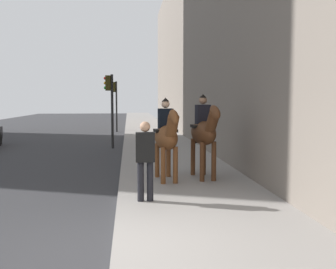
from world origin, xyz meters
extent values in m
cube|color=gray|center=(0.00, -1.79, 0.06)|extent=(120.00, 3.57, 0.12)
ellipsoid|color=brown|center=(4.55, -1.25, 1.27)|extent=(1.55, 0.71, 0.66)
cylinder|color=brown|center=(4.12, -1.45, 0.60)|extent=(0.13, 0.13, 0.95)
cylinder|color=brown|center=(4.09, -1.14, 0.60)|extent=(0.13, 0.13, 0.95)
cylinder|color=brown|center=(5.02, -1.36, 0.60)|extent=(0.13, 0.13, 0.95)
cylinder|color=brown|center=(4.99, -1.05, 0.60)|extent=(0.13, 0.13, 0.95)
cylinder|color=brown|center=(3.79, -1.33, 1.62)|extent=(0.66, 0.34, 0.68)
ellipsoid|color=brown|center=(3.58, -1.35, 1.87)|extent=(0.64, 0.28, 0.49)
cylinder|color=black|center=(5.26, -1.18, 1.17)|extent=(0.29, 0.13, 0.55)
cube|color=black|center=(4.60, -1.25, 1.45)|extent=(0.50, 0.64, 0.08)
cube|color=black|center=(4.60, -1.25, 1.77)|extent=(0.32, 0.41, 0.55)
sphere|color=#D8AD8C|center=(4.60, -1.25, 2.16)|extent=(0.22, 0.22, 0.22)
cone|color=black|center=(4.60, -1.25, 2.28)|extent=(0.22, 0.22, 0.10)
ellipsoid|color=#4C2B16|center=(4.75, -2.30, 1.37)|extent=(1.55, 0.72, 0.66)
cylinder|color=#4C2B16|center=(4.32, -2.50, 0.65)|extent=(0.13, 0.13, 1.05)
cylinder|color=#4C2B16|center=(4.29, -2.19, 0.65)|extent=(0.13, 0.13, 1.05)
cylinder|color=#4C2B16|center=(5.22, -2.41, 0.65)|extent=(0.13, 0.13, 1.05)
cylinder|color=#4C2B16|center=(5.18, -2.09, 0.65)|extent=(0.13, 0.13, 1.05)
cylinder|color=#4C2B16|center=(3.98, -2.38, 1.72)|extent=(0.66, 0.35, 0.68)
ellipsoid|color=#4C2B16|center=(3.78, -2.40, 1.97)|extent=(0.65, 0.29, 0.49)
cylinder|color=black|center=(5.46, -2.22, 1.27)|extent=(0.29, 0.13, 0.55)
cube|color=black|center=(4.80, -2.29, 1.55)|extent=(0.50, 0.64, 0.08)
cube|color=black|center=(4.80, -2.29, 1.87)|extent=(0.32, 0.41, 0.55)
sphere|color=#8C664C|center=(4.80, -2.29, 2.26)|extent=(0.22, 0.22, 0.22)
cone|color=black|center=(4.80, -2.29, 2.38)|extent=(0.22, 0.22, 0.10)
cylinder|color=black|center=(2.42, -0.51, 0.54)|extent=(0.14, 0.14, 0.85)
cylinder|color=black|center=(2.42, -0.71, 0.54)|extent=(0.14, 0.14, 0.85)
cube|color=black|center=(2.42, -0.61, 1.28)|extent=(0.26, 0.40, 0.62)
sphere|color=tan|center=(2.42, -0.61, 1.71)|extent=(0.22, 0.22, 0.22)
cylinder|color=black|center=(12.63, 0.49, 1.72)|extent=(0.12, 0.12, 3.45)
cube|color=#2D280C|center=(12.63, 0.67, 3.05)|extent=(0.20, 0.24, 0.70)
sphere|color=red|center=(12.63, 0.80, 3.27)|extent=(0.14, 0.14, 0.14)
sphere|color=orange|center=(12.63, 0.80, 3.05)|extent=(0.14, 0.14, 0.14)
sphere|color=green|center=(12.63, 0.80, 2.83)|extent=(0.14, 0.14, 0.14)
cylinder|color=black|center=(22.02, 0.57, 1.78)|extent=(0.12, 0.12, 3.57)
cube|color=#2D280C|center=(22.02, 0.75, 3.17)|extent=(0.20, 0.24, 0.70)
sphere|color=red|center=(22.02, 0.88, 3.39)|extent=(0.14, 0.14, 0.14)
sphere|color=orange|center=(22.02, 0.88, 3.17)|extent=(0.14, 0.14, 0.14)
sphere|color=green|center=(22.02, 0.88, 2.95)|extent=(0.14, 0.14, 0.14)
camera|label=1|loc=(-5.73, -0.26, 2.27)|focal=41.63mm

